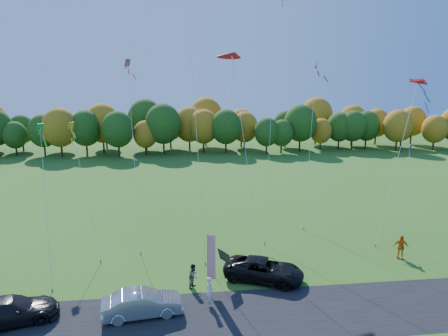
{
  "coord_description": "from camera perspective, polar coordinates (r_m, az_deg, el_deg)",
  "views": [
    {
      "loc": [
        -3.73,
        -25.33,
        13.59
      ],
      "look_at": [
        0.0,
        6.0,
        7.0
      ],
      "focal_mm": 32.0,
      "sensor_mm": 36.0,
      "label": 1
    }
  ],
  "objects": [
    {
      "name": "kite_delta_red",
      "position": [
        34.87,
        2.8,
        4.36
      ],
      "size": [
        2.74,
        11.02,
        17.88
      ],
      "color": "#4C3F33",
      "rests_on": "ground"
    },
    {
      "name": "ground",
      "position": [
        28.99,
        1.46,
        -16.16
      ],
      "size": [
        160.0,
        160.0,
        0.0
      ],
      "primitive_type": "plane",
      "color": "#2E5B18"
    },
    {
      "name": "dark_truck_a",
      "position": [
        27.49,
        -28.34,
        -17.5
      ],
      "size": [
        5.77,
        3.52,
        1.56
      ],
      "primitive_type": "imported",
      "rotation": [
        0.0,
        0.0,
        1.84
      ],
      "color": "black",
      "rests_on": "ground"
    },
    {
      "name": "person_tailgate_a",
      "position": [
        26.12,
        -2.07,
        -17.16
      ],
      "size": [
        0.53,
        0.74,
        1.9
      ],
      "primitive_type": "imported",
      "rotation": [
        0.0,
        0.0,
        1.68
      ],
      "color": "silver",
      "rests_on": "ground"
    },
    {
      "name": "person_tailgate_b",
      "position": [
        28.22,
        -4.37,
        -15.11
      ],
      "size": [
        0.94,
        1.01,
        1.68
      ],
      "primitive_type": "imported",
      "rotation": [
        0.0,
        0.0,
        1.1
      ],
      "color": "gray",
      "rests_on": "ground"
    },
    {
      "name": "kite_diamond_white",
      "position": [
        40.19,
        12.22,
        3.46
      ],
      "size": [
        3.0,
        5.79,
        16.33
      ],
      "color": "#4C3F33",
      "rests_on": "ground"
    },
    {
      "name": "kite_diamond_green",
      "position": [
        30.51,
        -24.12,
        -4.7
      ],
      "size": [
        1.75,
        4.93,
        11.16
      ],
      "color": "#4C3F33",
      "rests_on": "ground"
    },
    {
      "name": "kite_diamond_pink",
      "position": [
        34.72,
        -12.77,
        2.17
      ],
      "size": [
        1.61,
        6.44,
        16.17
      ],
      "color": "#4C3F33",
      "rests_on": "ground"
    },
    {
      "name": "asphalt_strip",
      "position": [
        25.57,
        2.83,
        -20.32
      ],
      "size": [
        90.0,
        6.0,
        0.01
      ],
      "primitive_type": "cube",
      "color": "black",
      "rests_on": "ground"
    },
    {
      "name": "kite_parafoil_orange",
      "position": [
        38.38,
        6.87,
        9.77
      ],
      "size": [
        5.27,
        11.4,
        24.89
      ],
      "color": "#4C3F33",
      "rests_on": "ground"
    },
    {
      "name": "kite_diamond_blue_low",
      "position": [
        35.97,
        24.31,
        -4.27
      ],
      "size": [
        2.78,
        3.78,
        9.06
      ],
      "color": "#4C3F33",
      "rests_on": "ground"
    },
    {
      "name": "kite_diamond_yellow",
      "position": [
        34.91,
        -19.25,
        -2.82
      ],
      "size": [
        3.54,
        6.75,
        10.72
      ],
      "color": "#4C3F33",
      "rests_on": "ground"
    },
    {
      "name": "tree_line",
      "position": [
        81.56,
        -4.08,
        2.18
      ],
      "size": [
        116.0,
        12.0,
        10.0
      ],
      "primitive_type": null,
      "color": "#1E4711",
      "rests_on": "ground"
    },
    {
      "name": "kite_delta_blue",
      "position": [
        34.28,
        -4.63,
        14.41
      ],
      "size": [
        3.52,
        11.89,
        29.49
      ],
      "color": "#4C3F33",
      "rests_on": "ground"
    },
    {
      "name": "silver_sedan",
      "position": [
        25.65,
        -11.57,
        -18.42
      ],
      "size": [
        4.96,
        2.31,
        1.57
      ],
      "primitive_type": "imported",
      "rotation": [
        0.0,
        0.0,
        1.71
      ],
      "color": "#BABBBF",
      "rests_on": "ground"
    },
    {
      "name": "feather_flag",
      "position": [
        26.87,
        -1.92,
        -12.53
      ],
      "size": [
        0.54,
        0.14,
        4.13
      ],
      "color": "#999999",
      "rests_on": "ground"
    },
    {
      "name": "person_east",
      "position": [
        35.23,
        23.93,
        -10.27
      ],
      "size": [
        1.23,
        0.85,
        1.93
      ],
      "primitive_type": "imported",
      "rotation": [
        0.0,
        0.0,
        -0.37
      ],
      "color": "#CD6A13",
      "rests_on": "ground"
    },
    {
      "name": "black_suv",
      "position": [
        29.25,
        5.73,
        -14.25
      ],
      "size": [
        6.17,
        4.68,
        1.56
      ],
      "primitive_type": "imported",
      "rotation": [
        0.0,
        0.0,
        1.14
      ],
      "color": "black",
      "rests_on": "ground"
    },
    {
      "name": "kite_parafoil_rainbow",
      "position": [
        39.86,
        23.62,
        1.42
      ],
      "size": [
        8.57,
        7.52,
        14.56
      ],
      "color": "#4C3F33",
      "rests_on": "ground"
    }
  ]
}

